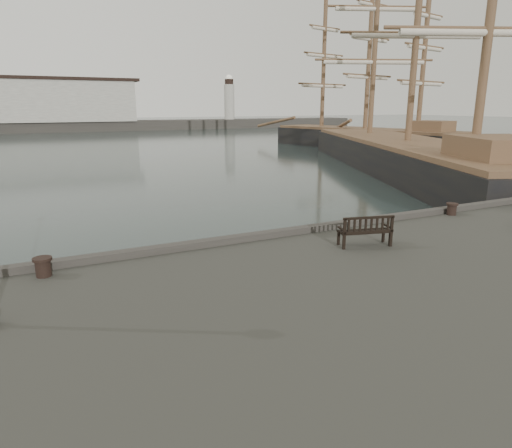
{
  "coord_description": "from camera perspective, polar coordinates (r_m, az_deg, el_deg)",
  "views": [
    {
      "loc": [
        -6.32,
        -11.08,
        5.18
      ],
      "look_at": [
        -1.04,
        -0.5,
        2.1
      ],
      "focal_mm": 32.0,
      "sensor_mm": 36.0,
      "label": 1
    }
  ],
  "objects": [
    {
      "name": "ground",
      "position": [
        13.77,
        2.98,
        -7.52
      ],
      "size": [
        400.0,
        400.0,
        0.0
      ],
      "primitive_type": "plane",
      "color": "black",
      "rests_on": "ground"
    },
    {
      "name": "bollard_left",
      "position": [
        10.99,
        -25.07,
        -4.88
      ],
      "size": [
        0.5,
        0.5,
        0.43
      ],
      "primitive_type": "cylinder",
      "rotation": [
        0.0,
        0.0,
        -0.27
      ],
      "color": "black",
      "rests_on": "quay"
    },
    {
      "name": "breakwater",
      "position": [
        103.1,
        -26.2,
        12.65
      ],
      "size": [
        140.0,
        9.5,
        12.2
      ],
      "color": "#383530",
      "rests_on": "ground"
    },
    {
      "name": "tall_ship_main",
      "position": [
        39.28,
        18.23,
        7.33
      ],
      "size": [
        21.15,
        36.52,
        27.45
      ],
      "rotation": [
        0.0,
        0.0,
        -0.4
      ],
      "color": "black",
      "rests_on": "ground"
    },
    {
      "name": "bench",
      "position": [
        12.42,
        13.44,
        -1.51
      ],
      "size": [
        1.49,
        0.83,
        0.81
      ],
      "rotation": [
        0.0,
        0.0,
        -0.26
      ],
      "color": "black",
      "rests_on": "quay"
    },
    {
      "name": "tall_ship_far",
      "position": [
        58.65,
        13.35,
        9.87
      ],
      "size": [
        10.9,
        26.39,
        22.12
      ],
      "rotation": [
        0.0,
        0.0,
        0.21
      ],
      "color": "black",
      "rests_on": "ground"
    },
    {
      "name": "bollard_right",
      "position": [
        16.91,
        23.27,
        1.73
      ],
      "size": [
        0.44,
        0.44,
        0.4
      ],
      "primitive_type": "cylinder",
      "rotation": [
        0.0,
        0.0,
        0.16
      ],
      "color": "black",
      "rests_on": "quay"
    }
  ]
}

